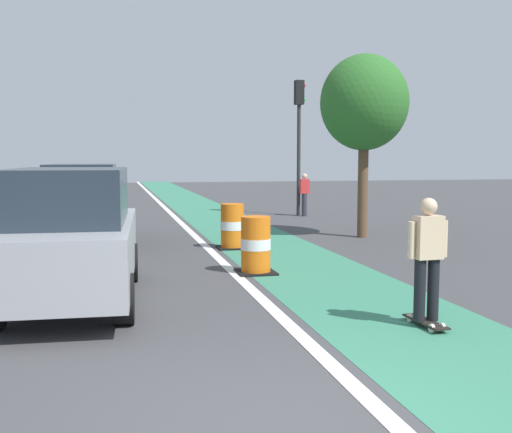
{
  "coord_description": "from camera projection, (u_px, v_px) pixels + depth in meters",
  "views": [
    {
      "loc": [
        -1.32,
        -4.65,
        2.2
      ],
      "look_at": [
        1.29,
        6.38,
        1.1
      ],
      "focal_mm": 42.57,
      "sensor_mm": 36.0,
      "label": 1
    }
  ],
  "objects": [
    {
      "name": "bike_lane_strip",
      "position": [
        248.0,
        235.0,
        17.19
      ],
      "size": [
        2.5,
        80.0,
        0.01
      ],
      "primitive_type": "cube",
      "color": "#387F60",
      "rests_on": "ground"
    },
    {
      "name": "ground_plane",
      "position": [
        282.0,
        424.0,
        5.02
      ],
      "size": [
        100.0,
        100.0,
        0.0
      ],
      "primitive_type": "plane",
      "color": "#424244"
    },
    {
      "name": "parked_suv_second",
      "position": [
        83.0,
        204.0,
        15.42
      ],
      "size": [
        2.03,
        4.65,
        2.04
      ],
      "color": "black",
      "rests_on": "ground"
    },
    {
      "name": "street_tree_sidewalk",
      "position": [
        364.0,
        104.0,
        16.49
      ],
      "size": [
        2.4,
        2.4,
        5.0
      ],
      "color": "brown",
      "rests_on": "ground"
    },
    {
      "name": "pedestrian_crossing",
      "position": [
        304.0,
        193.0,
        22.85
      ],
      "size": [
        0.34,
        0.2,
        1.61
      ],
      "color": "#33333D",
      "rests_on": "ground"
    },
    {
      "name": "traffic_barrel_front",
      "position": [
        256.0,
        246.0,
        11.54
      ],
      "size": [
        0.73,
        0.73,
        1.09
      ],
      "color": "orange",
      "rests_on": "ground"
    },
    {
      "name": "lane_divider_stripe",
      "position": [
        196.0,
        237.0,
        16.85
      ],
      "size": [
        0.2,
        80.0,
        0.01
      ],
      "primitive_type": "cube",
      "color": "silver",
      "rests_on": "ground"
    },
    {
      "name": "traffic_barrel_mid",
      "position": [
        232.0,
        227.0,
        14.72
      ],
      "size": [
        0.73,
        0.73,
        1.09
      ],
      "color": "orange",
      "rests_on": "ground"
    },
    {
      "name": "skateboarder_on_lane",
      "position": [
        427.0,
        258.0,
        7.84
      ],
      "size": [
        0.57,
        0.81,
        1.69
      ],
      "color": "black",
      "rests_on": "ground"
    },
    {
      "name": "traffic_light_corner",
      "position": [
        299.0,
        123.0,
        22.94
      ],
      "size": [
        0.41,
        0.32,
        5.1
      ],
      "color": "#2D2D2D",
      "rests_on": "ground"
    },
    {
      "name": "parked_suv_nearest",
      "position": [
        71.0,
        235.0,
        9.19
      ],
      "size": [
        2.12,
        4.7,
        2.04
      ],
      "color": "#9EA0A5",
      "rests_on": "ground"
    }
  ]
}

